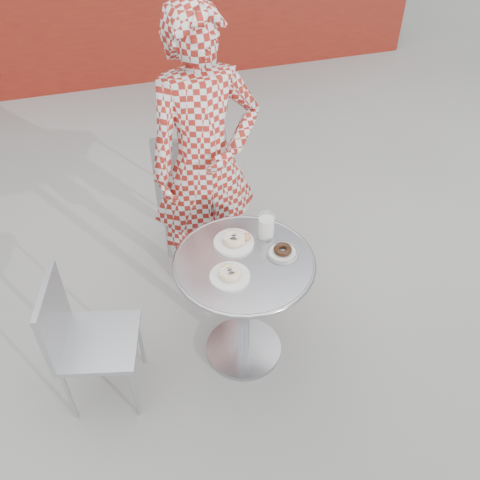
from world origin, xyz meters
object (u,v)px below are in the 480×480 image
object	(u,v)px
chair_far	(199,209)
bistro_table	(244,286)
chair_left	(102,361)
plate_far	(235,240)
plate_near	(230,274)
plate_checker	(283,251)
milk_cup	(266,227)
seated_person	(205,163)

from	to	relation	value
chair_far	bistro_table	bearing A→B (deg)	111.79
chair_far	chair_left	distance (m)	1.28
plate_far	plate_near	size ratio (longest dim) A/B	1.07
chair_left	plate_checker	world-z (taller)	chair_left
chair_left	milk_cup	distance (m)	1.10
plate_near	chair_far	bearing A→B (deg)	85.82
plate_near	milk_cup	xyz separation A→B (m)	(0.26, 0.23, 0.04)
bistro_table	chair_far	bearing A→B (deg)	91.07
plate_checker	bistro_table	bearing A→B (deg)	179.53
chair_left	plate_near	xyz separation A→B (m)	(0.68, -0.05, 0.50)
bistro_table	seated_person	xyz separation A→B (m)	(-0.03, 0.66, 0.33)
bistro_table	plate_near	size ratio (longest dim) A/B	3.75
bistro_table	plate_checker	distance (m)	0.28
milk_cup	plate_far	bearing A→B (deg)	-177.31
chair_left	seated_person	size ratio (longest dim) A/B	0.46
chair_far	chair_left	world-z (taller)	chair_far
plate_checker	seated_person	bearing A→B (deg)	109.21
seated_person	plate_near	bearing A→B (deg)	-100.70
bistro_table	milk_cup	world-z (taller)	milk_cup
chair_far	chair_left	size ratio (longest dim) A/B	1.18
bistro_table	chair_far	xyz separation A→B (m)	(-0.02, 0.99, -0.26)
chair_far	plate_near	world-z (taller)	chair_far
plate_near	chair_left	bearing A→B (deg)	175.75
chair_far	seated_person	distance (m)	0.68
chair_far	plate_near	size ratio (longest dim) A/B	4.90
chair_left	milk_cup	size ratio (longest dim) A/B	5.82
seated_person	chair_far	bearing A→B (deg)	82.34
chair_left	plate_near	distance (m)	0.84
chair_left	plate_near	bearing A→B (deg)	-80.52
bistro_table	chair_left	world-z (taller)	chair_left
bistro_table	chair_left	xyz separation A→B (m)	(-0.78, -0.04, -0.30)
milk_cup	seated_person	bearing A→B (deg)	110.56
chair_far	milk_cup	world-z (taller)	chair_far
plate_checker	chair_left	bearing A→B (deg)	-177.99
plate_near	milk_cup	world-z (taller)	milk_cup
plate_near	plate_checker	xyz separation A→B (m)	(0.30, 0.08, -0.01)
chair_far	plate_checker	world-z (taller)	chair_far
plate_checker	milk_cup	world-z (taller)	milk_cup
seated_person	milk_cup	distance (m)	0.56
chair_far	plate_checker	size ratio (longest dim) A/B	5.85
seated_person	milk_cup	size ratio (longest dim) A/B	12.79
plate_far	plate_near	xyz separation A→B (m)	(-0.09, -0.22, -0.00)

